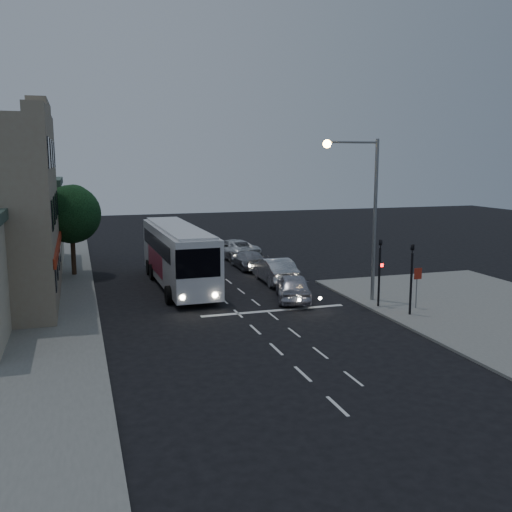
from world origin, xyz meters
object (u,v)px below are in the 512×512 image
object	(u,v)px
car_sedan_a	(275,270)
regulatory_sign	(417,281)
tour_bus	(178,254)
car_sedan_c	(232,249)
car_suv	(293,287)
traffic_signal_side	(412,270)
traffic_signal_main	(380,265)
streetlight	(365,201)
street_tree	(71,212)
car_sedan_b	(248,260)

from	to	relation	value
car_sedan_a	regulatory_sign	world-z (taller)	regulatory_sign
tour_bus	car_sedan_c	bearing A→B (deg)	55.79
car_suv	traffic_signal_side	distance (m)	6.92
tour_bus	car_sedan_a	world-z (taller)	tour_bus
car_suv	traffic_signal_side	xyz separation A→B (m)	(4.49, -5.00, 1.64)
traffic_signal_main	streetlight	distance (m)	3.61
streetlight	regulatory_sign	bearing A→B (deg)	-51.25
tour_bus	traffic_signal_main	distance (m)	12.88
car_suv	traffic_signal_main	size ratio (longest dim) A/B	1.12
car_suv	tour_bus	bearing A→B (deg)	-28.69
regulatory_sign	street_tree	bearing A→B (deg)	138.92
car_sedan_a	traffic_signal_main	world-z (taller)	traffic_signal_main
street_tree	car_sedan_a	bearing A→B (deg)	-26.62
traffic_signal_main	regulatory_sign	xyz separation A→B (m)	(1.70, -1.01, -0.82)
car_sedan_a	traffic_signal_side	size ratio (longest dim) A/B	1.23
tour_bus	traffic_signal_side	world-z (taller)	traffic_signal_side
traffic_signal_main	tour_bus	bearing A→B (deg)	137.04
car_sedan_b	traffic_signal_side	size ratio (longest dim) A/B	1.13
tour_bus	car_sedan_b	world-z (taller)	tour_bus
car_sedan_a	traffic_signal_main	xyz separation A→B (m)	(3.19, -7.92, 1.59)
tour_bus	regulatory_sign	size ratio (longest dim) A/B	5.76
car_sedan_a	car_sedan_c	size ratio (longest dim) A/B	0.89
car_suv	streetlight	size ratio (longest dim) A/B	0.51
tour_bus	traffic_signal_side	bearing A→B (deg)	-47.76
car_suv	traffic_signal_side	bearing A→B (deg)	148.90
traffic_signal_main	regulatory_sign	size ratio (longest dim) A/B	1.86
tour_bus	car_sedan_b	bearing A→B (deg)	35.50
street_tree	car_sedan_c	bearing A→B (deg)	17.05
car_sedan_b	traffic_signal_main	bearing A→B (deg)	104.29
traffic_signal_main	traffic_signal_side	bearing A→B (deg)	-70.51
car_suv	street_tree	bearing A→B (deg)	-26.12
car_sedan_c	streetlight	bearing A→B (deg)	85.92
streetlight	traffic_signal_main	bearing A→B (deg)	-79.80
traffic_signal_side	car_sedan_c	bearing A→B (deg)	101.41
tour_bus	streetlight	world-z (taller)	streetlight
traffic_signal_side	regulatory_sign	bearing A→B (deg)	43.92
traffic_signal_side	street_tree	distance (m)	23.24
car_sedan_a	traffic_signal_side	bearing A→B (deg)	113.16
tour_bus	car_sedan_c	size ratio (longest dim) A/B	2.25
car_sedan_a	car_sedan_b	world-z (taller)	car_sedan_a
traffic_signal_side	street_tree	world-z (taller)	street_tree
car_sedan_a	car_suv	bearing A→B (deg)	84.71
tour_bus	street_tree	size ratio (longest dim) A/B	2.04
car_suv	car_sedan_c	size ratio (longest dim) A/B	0.82
traffic_signal_main	car_suv	bearing A→B (deg)	141.47
street_tree	car_sedan_b	bearing A→B (deg)	-4.73
car_suv	traffic_signal_side	world-z (taller)	traffic_signal_side
traffic_signal_main	street_tree	distance (m)	21.38
tour_bus	car_suv	distance (m)	8.15
car_sedan_b	traffic_signal_main	size ratio (longest dim) A/B	1.13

